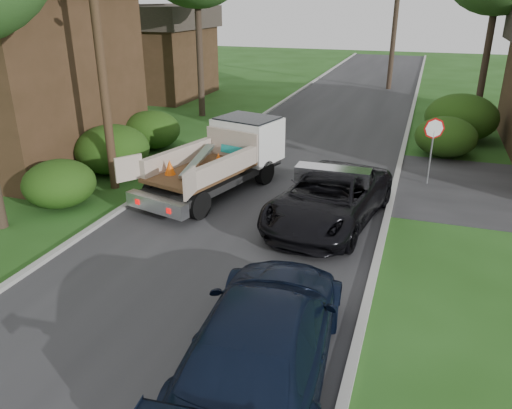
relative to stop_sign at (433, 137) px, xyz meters
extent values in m
plane|color=#1F4614|center=(-5.20, -9.00, -1.78)|extent=(120.00, 120.00, 0.00)
cube|color=#28282B|center=(-5.20, 1.00, -1.77)|extent=(8.00, 90.00, 0.02)
cube|color=#9E9E99|center=(-9.30, 1.00, -1.72)|extent=(0.20, 90.00, 0.12)
cube|color=#9E9E99|center=(-1.10, 1.00, -1.72)|extent=(0.20, 90.00, 0.12)
cylinder|color=slate|center=(0.00, 0.00, -0.78)|extent=(0.06, 0.06, 2.00)
cylinder|color=#B20A0A|center=(0.00, 0.00, 0.32)|extent=(0.71, 0.32, 0.76)
cylinder|color=#382619|center=(-10.70, -4.00, 3.22)|extent=(0.30, 0.30, 10.00)
cube|color=#3A2817|center=(-18.70, 13.00, 0.47)|extent=(7.00, 7.00, 4.50)
cube|color=#332B26|center=(-18.70, 13.00, 3.42)|extent=(7.56, 7.56, 1.40)
cube|color=#332B26|center=(-18.70, 13.00, 4.12)|extent=(1.05, 7.56, 0.20)
ellipsoid|color=#173A0D|center=(-11.40, -6.00, -1.01)|extent=(2.34, 2.34, 1.53)
ellipsoid|color=#173A0D|center=(-11.70, -2.50, -0.84)|extent=(2.86, 2.86, 1.87)
ellipsoid|color=#173A0D|center=(-12.00, 1.00, -0.93)|extent=(2.60, 2.60, 1.70)
ellipsoid|color=#173A0D|center=(0.60, 4.00, -0.93)|extent=(2.60, 2.60, 1.70)
ellipsoid|color=#173A0D|center=(1.30, 7.00, -0.67)|extent=(3.38, 3.38, 2.21)
cylinder|color=#2D2119|center=(-12.70, 8.00, 2.72)|extent=(0.36, 0.36, 9.00)
cylinder|color=#2D2119|center=(2.30, 11.00, 2.47)|extent=(0.36, 0.36, 8.50)
cylinder|color=#2D2119|center=(-19.20, 4.00, 2.72)|extent=(0.36, 0.36, 9.00)
cylinder|color=#2D2119|center=(-3.20, 21.00, 3.72)|extent=(0.36, 0.36, 11.00)
cylinder|color=black|center=(-7.52, -1.39, -1.33)|extent=(0.52, 0.94, 0.89)
cylinder|color=black|center=(-5.69, -1.87, -1.33)|extent=(0.52, 0.94, 0.89)
cylinder|color=black|center=(-8.48, -5.04, -1.33)|extent=(0.52, 0.94, 0.89)
cylinder|color=black|center=(-6.65, -5.52, -1.33)|extent=(0.52, 0.94, 0.89)
cube|color=black|center=(-7.06, -3.36, -1.16)|extent=(3.39, 6.08, 0.24)
cube|color=white|center=(-6.53, -1.34, -0.29)|extent=(2.57, 2.29, 1.54)
cube|color=black|center=(-6.53, -1.34, 0.26)|extent=(2.39, 2.10, 0.55)
cube|color=#472D19|center=(-7.24, -4.03, -0.78)|extent=(3.02, 4.02, 0.12)
cube|color=beige|center=(-6.78, -2.30, -0.24)|extent=(2.14, 0.65, 0.99)
cube|color=beige|center=(-8.20, -3.78, -0.44)|extent=(1.10, 3.33, 0.60)
cube|color=beige|center=(-6.28, -4.28, -0.44)|extent=(1.10, 3.33, 0.60)
cube|color=silver|center=(-7.78, -6.10, -1.23)|extent=(2.30, 0.92, 0.45)
cube|color=#B20505|center=(-8.45, -6.11, -1.23)|extent=(0.16, 0.08, 0.16)
cube|color=#B20505|center=(-7.20, -6.44, -1.23)|extent=(0.16, 0.08, 0.16)
cube|color=beige|center=(-8.94, -5.64, -0.34)|extent=(0.57, 0.78, 0.80)
cube|color=beige|center=(-6.54, -6.27, -0.34)|extent=(0.16, 0.90, 0.80)
cube|color=silver|center=(-7.40, -3.89, -0.44)|extent=(0.45, 2.59, 0.46)
cone|color=#F2590A|center=(-7.99, -4.76, -0.47)|extent=(0.44, 0.44, 0.50)
cone|color=#F2590A|center=(-6.80, -3.53, -0.47)|extent=(0.44, 0.44, 0.50)
cube|color=#148C84|center=(-6.61, -2.60, -0.38)|extent=(1.08, 0.37, 0.28)
imported|color=black|center=(-2.80, -4.50, -0.98)|extent=(3.51, 6.08, 1.59)
imported|color=black|center=(-2.60, -11.50, -0.92)|extent=(2.88, 6.10, 1.72)
camera|label=1|loc=(-0.41, -18.40, 4.58)|focal=35.00mm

